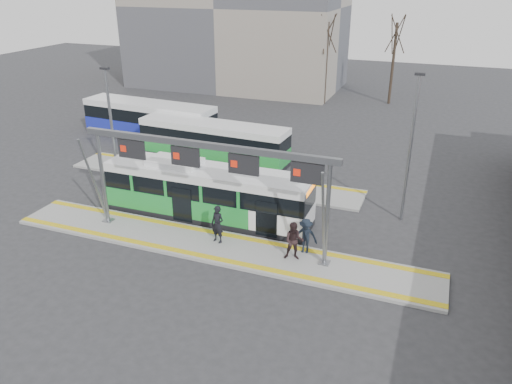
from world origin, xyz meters
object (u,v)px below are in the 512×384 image
passenger_b (294,241)px  passenger_c (306,236)px  hero_bus (207,193)px  passenger_a (217,224)px  gantry (207,164)px

passenger_b → passenger_c: passenger_b is taller
hero_bus → passenger_c: hero_bus is taller
passenger_a → passenger_b: 4.02m
passenger_c → hero_bus: bearing=158.4°
hero_bus → passenger_b: 6.49m
gantry → passenger_a: gantry is taller
gantry → passenger_c: bearing=8.3°
passenger_b → passenger_c: (0.33, 0.79, -0.05)m
passenger_a → passenger_c: 4.39m
gantry → passenger_b: bearing=-1.2°
hero_bus → passenger_b: (5.84, -2.80, -0.36)m
gantry → passenger_a: (0.39, 0.11, -3.18)m
hero_bus → passenger_c: size_ratio=6.52×
hero_bus → passenger_c: 6.51m
gantry → hero_bus: (-1.44, 2.70, -2.85)m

